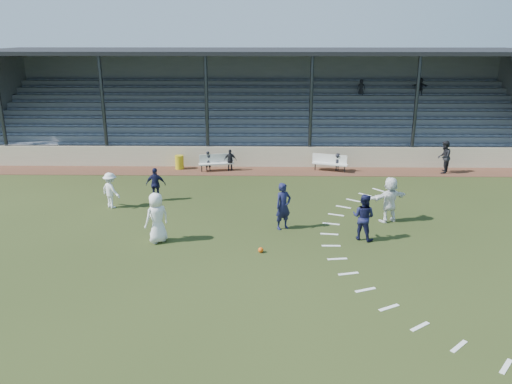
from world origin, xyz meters
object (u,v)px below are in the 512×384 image
bench_right (330,161)px  player_navy_lead (283,206)px  trash_bin (179,162)px  football (261,250)px  official (444,157)px  bench_left (217,161)px  player_white_lead (157,218)px

bench_right → player_navy_lead: 9.40m
trash_bin → football: size_ratio=4.08×
football → official: 14.98m
bench_right → player_navy_lead: size_ratio=1.06×
bench_right → official: 6.37m
bench_left → player_white_lead: bearing=-110.0°
football → player_navy_lead: player_navy_lead is taller
bench_right → football: bearing=-90.9°
bench_left → bench_right: 6.49m
bench_right → official: bearing=15.2°
bench_left → player_white_lead: (-1.28, -10.30, 0.38)m
player_white_lead → player_navy_lead: bearing=156.6°
player_white_lead → trash_bin: bearing=-125.0°
bench_left → football: bench_left is taller
bench_left → player_white_lead: 10.38m
player_white_lead → official: bearing=175.4°
bench_left → trash_bin: 2.22m
football → official: bearing=46.9°
bench_left → football: size_ratio=10.43×
football → player_navy_lead: size_ratio=0.10×
football → official: official is taller
player_navy_lead → official: size_ratio=1.04×
player_white_lead → player_navy_lead: (4.79, 1.41, -0.01)m
bench_left → trash_bin: bearing=159.3°
bench_right → player_white_lead: player_white_lead is taller
bench_right → football: bench_right is taller
player_white_lead → official: player_white_lead is taller
bench_right → player_white_lead: (-7.77, -10.32, 0.38)m
bench_left → official: 12.85m
bench_left → bench_right: (6.49, 0.02, 0.00)m
bench_right → trash_bin: (-8.68, 0.28, -0.17)m
bench_right → player_navy_lead: (-2.98, -8.90, 0.37)m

